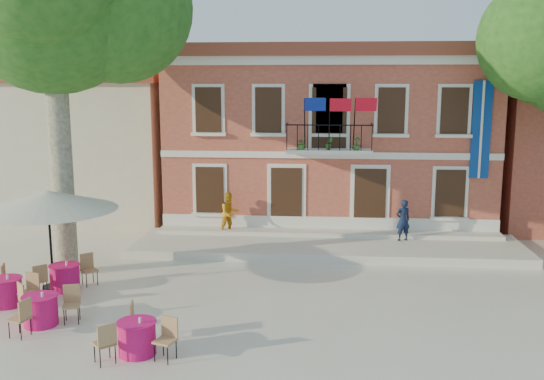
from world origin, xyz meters
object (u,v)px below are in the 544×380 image
(cafe_table_1, at_px, (137,336))
(cafe_table_3, at_px, (65,276))
(pedestrian_orange, at_px, (229,213))
(cafe_table_2, at_px, (6,290))
(pedestrian_navy, at_px, (403,220))
(cafe_table_0, at_px, (40,309))
(patio_umbrella, at_px, (48,201))

(cafe_table_1, distance_m, cafe_table_3, 5.25)
(pedestrian_orange, xyz_separation_m, cafe_table_2, (-5.06, -7.30, -0.67))
(pedestrian_orange, bearing_deg, pedestrian_navy, -38.60)
(cafe_table_0, height_order, cafe_table_3, same)
(cafe_table_2, xyz_separation_m, cafe_table_3, (1.08, 1.34, -0.01))
(cafe_table_0, xyz_separation_m, cafe_table_1, (2.92, -1.43, 0.00))
(cafe_table_0, bearing_deg, pedestrian_orange, 67.72)
(pedestrian_navy, height_order, pedestrian_orange, pedestrian_orange)
(pedestrian_orange, bearing_deg, cafe_table_1, -127.39)
(pedestrian_orange, distance_m, cafe_table_2, 8.91)
(patio_umbrella, bearing_deg, pedestrian_navy, 26.05)
(pedestrian_navy, xyz_separation_m, cafe_table_1, (-7.07, -9.45, -0.63))
(cafe_table_2, height_order, cafe_table_3, same)
(patio_umbrella, distance_m, pedestrian_navy, 12.23)
(cafe_table_1, xyz_separation_m, cafe_table_2, (-4.48, 2.66, 0.00))
(cafe_table_0, height_order, cafe_table_1, same)
(pedestrian_navy, height_order, cafe_table_2, pedestrian_navy)
(patio_umbrella, height_order, cafe_table_1, patio_umbrella)
(pedestrian_orange, distance_m, cafe_table_0, 9.25)
(patio_umbrella, height_order, pedestrian_navy, patio_umbrella)
(patio_umbrella, relative_size, cafe_table_1, 2.16)
(cafe_table_0, height_order, cafe_table_2, same)
(patio_umbrella, xyz_separation_m, pedestrian_orange, (4.40, 5.84, -1.56))
(cafe_table_0, relative_size, cafe_table_1, 0.99)
(patio_umbrella, distance_m, cafe_table_2, 2.74)
(cafe_table_1, height_order, cafe_table_3, same)
(pedestrian_orange, relative_size, cafe_table_1, 0.87)
(patio_umbrella, xyz_separation_m, pedestrian_navy, (10.89, 5.32, -1.59))
(pedestrian_orange, height_order, cafe_table_0, pedestrian_orange)
(cafe_table_3, bearing_deg, pedestrian_navy, 27.50)
(pedestrian_orange, xyz_separation_m, cafe_table_1, (-0.58, -9.96, -0.67))
(patio_umbrella, distance_m, cafe_table_3, 2.28)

